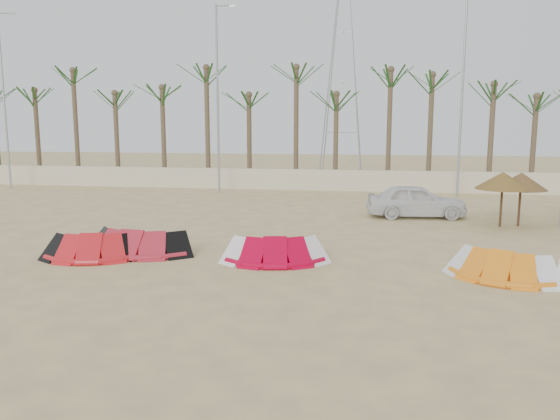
% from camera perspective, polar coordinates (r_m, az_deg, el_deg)
% --- Properties ---
extents(ground, '(120.00, 120.00, 0.00)m').
position_cam_1_polar(ground, '(13.13, -4.20, -9.79)').
color(ground, '#DBC17A').
rests_on(ground, ground).
extents(boundary_wall, '(60.00, 0.30, 1.30)m').
position_cam_1_polar(boundary_wall, '(34.38, 4.22, 3.15)').
color(boundary_wall, beige).
rests_on(boundary_wall, ground).
extents(palm_line, '(52.00, 4.00, 7.70)m').
position_cam_1_polar(palm_line, '(35.71, 5.64, 12.67)').
color(palm_line, brown).
rests_on(palm_line, ground).
extents(lamp_a, '(1.25, 0.14, 11.00)m').
position_cam_1_polar(lamp_a, '(39.41, -26.85, 10.43)').
color(lamp_a, '#A5A8AD').
rests_on(lamp_a, ground).
extents(lamp_b, '(1.25, 0.14, 11.00)m').
position_cam_1_polar(lamp_b, '(33.30, -6.48, 11.74)').
color(lamp_b, '#A5A8AD').
rests_on(lamp_b, ground).
extents(lamp_c, '(1.25, 0.14, 11.00)m').
position_cam_1_polar(lamp_c, '(32.52, 18.56, 11.39)').
color(lamp_c, '#A5A8AD').
rests_on(lamp_c, ground).
extents(pylon, '(3.00, 3.00, 14.00)m').
position_cam_1_polar(pylon, '(40.34, 6.36, 3.09)').
color(pylon, '#A5A8AD').
rests_on(pylon, ground).
extents(kite_red_left, '(3.40, 2.14, 0.90)m').
position_cam_1_polar(kite_red_left, '(18.33, -18.49, -3.40)').
color(kite_red_left, red).
rests_on(kite_red_left, ground).
extents(kite_red_mid, '(3.71, 1.82, 0.90)m').
position_cam_1_polar(kite_red_mid, '(18.63, -14.31, -3.00)').
color(kite_red_mid, '#B82131').
rests_on(kite_red_mid, ground).
extents(kite_red_right, '(3.37, 1.98, 0.90)m').
position_cam_1_polar(kite_red_right, '(16.92, -0.35, -3.94)').
color(kite_red_right, '#BD0024').
rests_on(kite_red_right, ground).
extents(kite_orange, '(3.41, 2.53, 0.90)m').
position_cam_1_polar(kite_orange, '(16.31, 21.87, -5.13)').
color(kite_orange, orange).
rests_on(kite_orange, ground).
extents(parasol_left, '(2.09, 2.09, 2.22)m').
position_cam_1_polar(parasol_left, '(24.38, 23.89, 2.77)').
color(parasol_left, '#4C331E').
rests_on(parasol_left, ground).
extents(parasol_mid, '(2.20, 2.20, 2.26)m').
position_cam_1_polar(parasol_mid, '(23.90, 22.25, 2.86)').
color(parasol_mid, '#4C331E').
rests_on(parasol_mid, ground).
extents(car, '(4.52, 2.15, 1.49)m').
position_cam_1_polar(car, '(25.28, 14.04, 0.93)').
color(car, white).
rests_on(car, ground).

